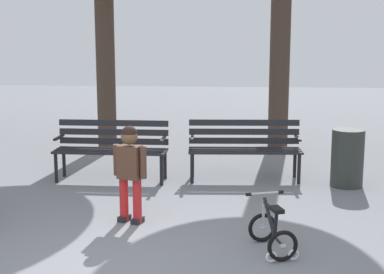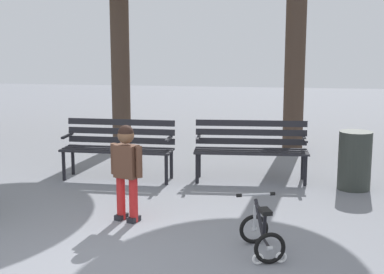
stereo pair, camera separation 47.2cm
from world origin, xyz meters
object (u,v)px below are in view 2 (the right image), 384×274
Objects in this scene: kids_bicycle at (262,233)px; park_bench_left at (251,145)px; park_bench_far_left at (119,144)px; child_standing at (126,165)px; trash_bin at (355,160)px.

park_bench_left is at bearing 95.20° from kids_bicycle.
park_bench_far_left is 2.56× the size of kids_bicycle.
trash_bin is at bearing 33.16° from child_standing.
park_bench_left is 2.80m from kids_bicycle.
child_standing is 1.38× the size of trash_bin.
park_bench_far_left is at bearing -174.27° from park_bench_left.
child_standing is at bearing -122.18° from park_bench_left.
kids_bicycle is at bearing -84.80° from park_bench_left.
child_standing reaches higher than park_bench_left.
child_standing reaches higher than trash_bin.
park_bench_far_left is 0.99× the size of park_bench_left.
child_standing is at bearing 153.85° from kids_bicycle.
park_bench_far_left is 1.90m from park_bench_left.
child_standing is 1.76m from kids_bicycle.
trash_bin is at bearing -10.94° from park_bench_left.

